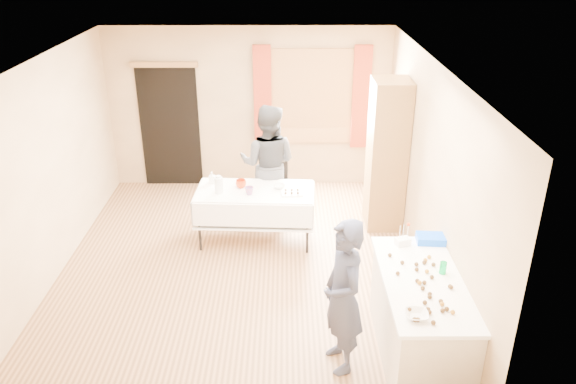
{
  "coord_description": "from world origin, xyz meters",
  "views": [
    {
      "loc": [
        0.58,
        -6.0,
        3.89
      ],
      "look_at": [
        0.61,
        0.0,
        1.1
      ],
      "focal_mm": 35.0,
      "sensor_mm": 36.0,
      "label": 1
    }
  ],
  "objects_px": {
    "girl": "(343,297)",
    "party_table": "(255,211)",
    "counter": "(420,319)",
    "chair": "(272,192)",
    "cabinet": "(387,155)",
    "woman": "(268,164)"
  },
  "relations": [
    {
      "from": "girl",
      "to": "party_table",
      "type": "bearing_deg",
      "value": -173.86
    },
    {
      "from": "counter",
      "to": "girl",
      "type": "height_order",
      "value": "girl"
    },
    {
      "from": "counter",
      "to": "party_table",
      "type": "height_order",
      "value": "counter"
    },
    {
      "from": "girl",
      "to": "chair",
      "type": "bearing_deg",
      "value": 177.47
    },
    {
      "from": "cabinet",
      "to": "chair",
      "type": "height_order",
      "value": "cabinet"
    },
    {
      "from": "counter",
      "to": "party_table",
      "type": "bearing_deg",
      "value": 126.0
    },
    {
      "from": "chair",
      "to": "girl",
      "type": "relative_size",
      "value": 0.6
    },
    {
      "from": "cabinet",
      "to": "girl",
      "type": "height_order",
      "value": "cabinet"
    },
    {
      "from": "cabinet",
      "to": "girl",
      "type": "distance_m",
      "value": 3.09
    },
    {
      "from": "party_table",
      "to": "chair",
      "type": "bearing_deg",
      "value": 80.9
    },
    {
      "from": "cabinet",
      "to": "counter",
      "type": "distance_m",
      "value": 2.91
    },
    {
      "from": "party_table",
      "to": "chair",
      "type": "xyz_separation_m",
      "value": [
        0.2,
        0.95,
        -0.16
      ]
    },
    {
      "from": "chair",
      "to": "woman",
      "type": "height_order",
      "value": "woman"
    },
    {
      "from": "chair",
      "to": "girl",
      "type": "height_order",
      "value": "girl"
    },
    {
      "from": "woman",
      "to": "cabinet",
      "type": "bearing_deg",
      "value": -173.78
    },
    {
      "from": "party_table",
      "to": "chair",
      "type": "distance_m",
      "value": 0.99
    },
    {
      "from": "counter",
      "to": "girl",
      "type": "xyz_separation_m",
      "value": [
        -0.78,
        -0.11,
        0.34
      ]
    },
    {
      "from": "cabinet",
      "to": "chair",
      "type": "relative_size",
      "value": 2.23
    },
    {
      "from": "party_table",
      "to": "woman",
      "type": "distance_m",
      "value": 0.78
    },
    {
      "from": "party_table",
      "to": "girl",
      "type": "relative_size",
      "value": 1.03
    },
    {
      "from": "chair",
      "to": "cabinet",
      "type": "bearing_deg",
      "value": 5.34
    },
    {
      "from": "counter",
      "to": "woman",
      "type": "relative_size",
      "value": 0.94
    }
  ]
}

